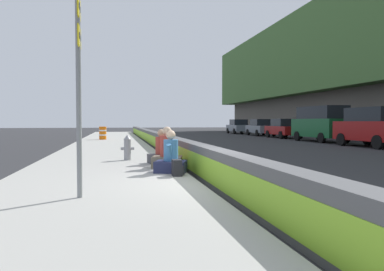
{
  "coord_description": "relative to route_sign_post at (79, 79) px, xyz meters",
  "views": [
    {
      "loc": [
        -7.79,
        2.25,
        1.48
      ],
      "look_at": [
        6.51,
        -0.71,
        0.91
      ],
      "focal_mm": 34.34,
      "sensor_mm": 36.0,
      "label": 1
    }
  ],
  "objects": [
    {
      "name": "ground_plane",
      "position": [
        1.13,
        -2.88,
        -2.21
      ],
      "size": [
        160.0,
        160.0,
        0.0
      ],
      "primitive_type": "plane",
      "color": "#2B2B2D",
      "rests_on": "ground"
    },
    {
      "name": "sidewalk_strip",
      "position": [
        1.13,
        -0.23,
        -2.14
      ],
      "size": [
        80.0,
        4.4,
        0.14
      ],
      "primitive_type": "cube",
      "color": "#A8A59E",
      "rests_on": "ground_plane"
    },
    {
      "name": "jersey_barrier",
      "position": [
        1.13,
        -2.87,
        -1.79
      ],
      "size": [
        76.0,
        0.45,
        0.85
      ],
      "color": "#545456",
      "rests_on": "ground_plane"
    },
    {
      "name": "route_sign_post",
      "position": [
        0.0,
        0.0,
        0.0
      ],
      "size": [
        0.44,
        0.09,
        3.6
      ],
      "color": "gray",
      "rests_on": "sidewalk_strip"
    },
    {
      "name": "fire_hydrant",
      "position": [
        6.17,
        -1.0,
        -1.62
      ],
      "size": [
        0.26,
        0.46,
        0.88
      ],
      "color": "gray",
      "rests_on": "sidewalk_strip"
    },
    {
      "name": "seated_person_foreground",
      "position": [
        2.86,
        -2.03,
        -1.73
      ],
      "size": [
        0.89,
        0.97,
        1.11
      ],
      "color": "#23284C",
      "rests_on": "sidewalk_strip"
    },
    {
      "name": "seated_person_middle",
      "position": [
        3.9,
        -2.07,
        -1.7
      ],
      "size": [
        0.89,
        0.99,
        1.18
      ],
      "color": "#706651",
      "rests_on": "sidewalk_strip"
    },
    {
      "name": "seated_person_rear",
      "position": [
        4.95,
        -2.03,
        -1.73
      ],
      "size": [
        0.77,
        0.87,
        1.09
      ],
      "color": "#424247",
      "rests_on": "sidewalk_strip"
    },
    {
      "name": "backpack",
      "position": [
        2.19,
        -2.09,
        -1.88
      ],
      "size": [
        0.32,
        0.28,
        0.4
      ],
      "color": "#232328",
      "rests_on": "sidewalk_strip"
    },
    {
      "name": "construction_barrel",
      "position": [
        21.18,
        0.35,
        -1.59
      ],
      "size": [
        0.54,
        0.54,
        0.95
      ],
      "color": "orange",
      "rests_on": "sidewalk_strip"
    },
    {
      "name": "parked_car_third",
      "position": [
        11.75,
        -14.99,
        -1.03
      ],
      "size": [
        4.84,
        2.14,
        2.28
      ],
      "color": "maroon",
      "rests_on": "ground_plane"
    },
    {
      "name": "parked_car_fourth",
      "position": [
        17.43,
        -15.14,
        -0.86
      ],
      "size": [
        5.14,
        2.18,
        2.56
      ],
      "color": "#145128",
      "rests_on": "ground_plane"
    },
    {
      "name": "parked_car_midline",
      "position": [
        23.53,
        -15.17,
        -1.35
      ],
      "size": [
        4.54,
        2.03,
        1.71
      ],
      "color": "maroon",
      "rests_on": "ground_plane"
    },
    {
      "name": "parked_car_far",
      "position": [
        28.94,
        -15.22,
        -1.35
      ],
      "size": [
        4.56,
        2.07,
        1.71
      ],
      "color": "slate",
      "rests_on": "ground_plane"
    },
    {
      "name": "parked_car_farther",
      "position": [
        35.33,
        -14.98,
        -1.35
      ],
      "size": [
        4.56,
        2.07,
        1.71
      ],
      "color": "slate",
      "rests_on": "ground_plane"
    }
  ]
}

